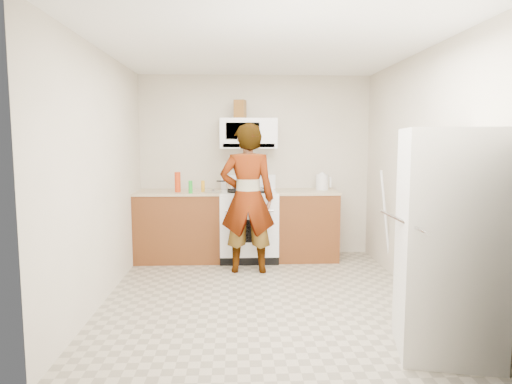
{
  "coord_description": "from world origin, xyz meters",
  "views": [
    {
      "loc": [
        -0.27,
        -4.59,
        1.62
      ],
      "look_at": [
        -0.04,
        0.55,
        1.02
      ],
      "focal_mm": 32.0,
      "sensor_mm": 36.0,
      "label": 1
    }
  ],
  "objects": [
    {
      "name": "bottle_green_cap",
      "position": [
        -0.85,
        1.21,
        1.02
      ],
      "size": [
        0.06,
        0.06,
        0.16
      ],
      "primitive_type": "cylinder",
      "rotation": [
        0.0,
        0.0,
        0.15
      ],
      "color": "#1B9825",
      "rests_on": "counter_left"
    },
    {
      "name": "counter_right",
      "position": [
        0.68,
        1.49,
        0.92
      ],
      "size": [
        0.82,
        0.64,
        0.03
      ],
      "primitive_type": "cube",
      "color": "tan",
      "rests_on": "cabinet_right"
    },
    {
      "name": "counter_left",
      "position": [
        -1.04,
        1.49,
        0.92
      ],
      "size": [
        1.14,
        0.64,
        0.03
      ],
      "primitive_type": "cube",
      "color": "tan",
      "rests_on": "cabinet_left"
    },
    {
      "name": "right_wall",
      "position": [
        1.59,
        0.0,
        1.25
      ],
      "size": [
        0.02,
        3.6,
        2.5
      ],
      "primitive_type": "cube",
      "color": "beige",
      "rests_on": "floor"
    },
    {
      "name": "jug",
      "position": [
        -0.21,
        1.56,
        2.02
      ],
      "size": [
        0.17,
        0.17,
        0.24
      ],
      "primitive_type": "cube",
      "rotation": [
        0.0,
        0.0,
        -0.28
      ],
      "color": "brown",
      "rests_on": "microwave"
    },
    {
      "name": "cabinet_left",
      "position": [
        -1.04,
        1.49,
        0.45
      ],
      "size": [
        1.12,
        0.62,
        0.9
      ],
      "primitive_type": "cube",
      "color": "brown",
      "rests_on": "floor"
    },
    {
      "name": "fridge",
      "position": [
        1.32,
        -1.31,
        0.85
      ],
      "size": [
        0.84,
        0.84,
        1.7
      ],
      "primitive_type": "cube",
      "rotation": [
        0.0,
        0.0,
        -0.22
      ],
      "color": "silver",
      "rests_on": "floor"
    },
    {
      "name": "floor",
      "position": [
        0.0,
        0.0,
        0.0
      ],
      "size": [
        3.6,
        3.6,
        0.0
      ],
      "primitive_type": "plane",
      "color": "gray",
      "rests_on": "ground"
    },
    {
      "name": "back_wall",
      "position": [
        0.0,
        1.79,
        1.25
      ],
      "size": [
        3.2,
        0.02,
        2.5
      ],
      "primitive_type": "cube",
      "color": "beige",
      "rests_on": "floor"
    },
    {
      "name": "gas_range",
      "position": [
        -0.1,
        1.48,
        0.49
      ],
      "size": [
        0.76,
        0.65,
        1.13
      ],
      "color": "white",
      "rests_on": "floor"
    },
    {
      "name": "broom",
      "position": [
        1.55,
        0.79,
        0.63
      ],
      "size": [
        0.23,
        0.18,
        1.25
      ],
      "primitive_type": "cylinder",
      "rotation": [
        0.14,
        -0.14,
        -0.16
      ],
      "color": "white",
      "rests_on": "floor"
    },
    {
      "name": "person",
      "position": [
        -0.13,
        0.89,
        0.91
      ],
      "size": [
        0.67,
        0.45,
        1.81
      ],
      "primitive_type": "imported",
      "rotation": [
        0.0,
        0.0,
        3.12
      ],
      "color": "tan",
      "rests_on": "floor"
    },
    {
      "name": "kettle",
      "position": [
        0.91,
        1.58,
        1.04
      ],
      "size": [
        0.21,
        0.21,
        0.21
      ],
      "primitive_type": "cylinder",
      "rotation": [
        0.0,
        0.0,
        0.23
      ],
      "color": "silver",
      "rests_on": "counter_right"
    },
    {
      "name": "pot_lid",
      "position": [
        -0.57,
        1.35,
        0.94
      ],
      "size": [
        0.33,
        0.33,
        0.01
      ],
      "primitive_type": "cylinder",
      "rotation": [
        0.0,
        0.0,
        0.41
      ],
      "color": "white",
      "rests_on": "counter_left"
    },
    {
      "name": "cabinet_right",
      "position": [
        0.68,
        1.49,
        0.45
      ],
      "size": [
        0.8,
        0.62,
        0.9
      ],
      "primitive_type": "cube",
      "color": "brown",
      "rests_on": "floor"
    },
    {
      "name": "bottle_hot_sauce",
      "position": [
        -0.71,
        1.39,
        1.01
      ],
      "size": [
        0.05,
        0.05,
        0.15
      ],
      "primitive_type": "cylinder",
      "rotation": [
        0.0,
        0.0,
        0.14
      ],
      "color": "orange",
      "rests_on": "counter_left"
    },
    {
      "name": "microwave",
      "position": [
        -0.1,
        1.61,
        1.7
      ],
      "size": [
        0.76,
        0.38,
        0.4
      ],
      "primitive_type": "cube",
      "color": "white",
      "rests_on": "back_wall"
    },
    {
      "name": "tray",
      "position": [
        -0.04,
        1.33,
        0.96
      ],
      "size": [
        0.27,
        0.19,
        0.05
      ],
      "primitive_type": "cube",
      "rotation": [
        0.0,
        0.0,
        0.11
      ],
      "color": "silver",
      "rests_on": "gas_range"
    },
    {
      "name": "bottle_spray",
      "position": [
        -1.03,
        1.37,
        1.07
      ],
      "size": [
        0.08,
        0.08,
        0.26
      ],
      "primitive_type": "cylinder",
      "rotation": [
        0.0,
        0.0,
        0.03
      ],
      "color": "#B7310D",
      "rests_on": "counter_left"
    },
    {
      "name": "saucepan",
      "position": [
        -0.31,
        1.66,
        1.01
      ],
      "size": [
        0.22,
        0.22,
        0.12
      ],
      "primitive_type": "cylinder",
      "rotation": [
        0.0,
        0.0,
        0.05
      ],
      "color": "silver",
      "rests_on": "gas_range"
    }
  ]
}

